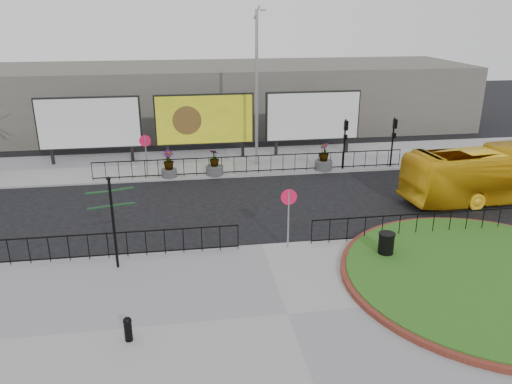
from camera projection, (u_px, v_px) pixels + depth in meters
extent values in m
plane|color=black|center=(262.00, 247.00, 20.36)|extent=(90.00, 90.00, 0.00)
cube|color=gray|center=(287.00, 315.00, 15.70)|extent=(30.00, 10.00, 0.12)
cube|color=gray|center=(231.00, 162.00, 31.47)|extent=(44.00, 6.00, 0.12)
cylinder|color=maroon|center=(489.00, 277.00, 17.64)|extent=(10.40, 10.40, 0.18)
cylinder|color=#264B14|center=(489.00, 277.00, 17.64)|extent=(10.00, 10.00, 0.22)
cylinder|color=gray|center=(146.00, 157.00, 27.90)|extent=(0.07, 0.07, 2.40)
cylinder|color=red|center=(145.00, 141.00, 27.58)|extent=(0.64, 0.03, 0.64)
cylinder|color=white|center=(145.00, 141.00, 27.59)|extent=(0.50, 0.03, 0.50)
cylinder|color=gray|center=(288.00, 220.00, 19.67)|extent=(0.07, 0.07, 2.40)
cylinder|color=red|center=(289.00, 197.00, 19.34)|extent=(0.64, 0.03, 0.64)
cylinder|color=white|center=(289.00, 197.00, 19.36)|extent=(0.50, 0.03, 0.50)
cube|color=black|center=(53.00, 156.00, 30.64)|extent=(0.18, 0.18, 1.00)
cube|color=black|center=(132.00, 153.00, 31.33)|extent=(0.18, 0.18, 1.00)
cube|color=black|center=(89.00, 123.00, 30.29)|extent=(6.20, 0.25, 3.20)
cube|color=silver|center=(89.00, 123.00, 30.15)|extent=(6.00, 0.06, 3.00)
cube|color=black|center=(168.00, 152.00, 31.64)|extent=(0.18, 0.18, 1.00)
cube|color=black|center=(243.00, 149.00, 32.33)|extent=(0.18, 0.18, 1.00)
cube|color=black|center=(205.00, 119.00, 31.29)|extent=(6.20, 0.25, 3.20)
cube|color=yellow|center=(205.00, 120.00, 31.15)|extent=(6.00, 0.06, 3.00)
cube|color=black|center=(276.00, 147.00, 32.64)|extent=(0.18, 0.18, 1.00)
cube|color=black|center=(346.00, 144.00, 33.33)|extent=(0.18, 0.18, 1.00)
cube|color=black|center=(313.00, 116.00, 32.30)|extent=(6.20, 0.25, 3.20)
cube|color=silver|center=(313.00, 116.00, 32.15)|extent=(6.00, 0.06, 3.00)
cylinder|color=gray|center=(257.00, 91.00, 29.18)|extent=(0.18, 0.18, 9.00)
cylinder|color=gray|center=(257.00, 12.00, 27.68)|extent=(0.43, 0.10, 0.77)
cube|color=gray|center=(263.00, 10.00, 27.69)|extent=(0.35, 0.15, 0.12)
cylinder|color=black|center=(344.00, 144.00, 29.44)|extent=(0.10, 0.10, 3.00)
cube|color=black|center=(346.00, 126.00, 28.94)|extent=(0.22, 0.18, 0.55)
cube|color=black|center=(345.00, 137.00, 29.18)|extent=(0.20, 0.16, 0.30)
cylinder|color=black|center=(392.00, 142.00, 29.87)|extent=(0.10, 0.10, 3.00)
cube|color=black|center=(395.00, 124.00, 29.36)|extent=(0.22, 0.18, 0.55)
cube|color=black|center=(394.00, 135.00, 29.61)|extent=(0.20, 0.16, 0.30)
cube|color=#5A574F|center=(217.00, 97.00, 39.90)|extent=(40.00, 10.00, 5.00)
cylinder|color=black|center=(114.00, 225.00, 17.95)|extent=(0.10, 0.10, 3.41)
sphere|color=black|center=(109.00, 179.00, 17.34)|extent=(0.15, 0.15, 0.15)
cube|color=black|center=(97.00, 192.00, 17.37)|extent=(0.81, 0.29, 0.03)
cube|color=black|center=(122.00, 189.00, 17.68)|extent=(0.81, 0.40, 0.03)
cube|color=black|center=(99.00, 207.00, 17.52)|extent=(0.81, 0.36, 0.03)
cube|color=black|center=(124.00, 204.00, 17.82)|extent=(0.81, 0.29, 0.03)
cylinder|color=black|center=(128.00, 331.00, 14.32)|extent=(0.23, 0.23, 0.63)
sphere|color=black|center=(127.00, 321.00, 14.21)|extent=(0.25, 0.25, 0.25)
cylinder|color=black|center=(386.00, 246.00, 19.03)|extent=(0.59, 0.59, 0.98)
cylinder|color=black|center=(387.00, 234.00, 18.85)|extent=(0.63, 0.63, 0.07)
imported|color=gold|center=(499.00, 173.00, 24.98)|extent=(10.16, 3.30, 2.78)
cylinder|color=#4C4C4F|center=(169.00, 173.00, 28.41)|extent=(0.87, 0.87, 0.45)
imported|color=#264B14|center=(169.00, 160.00, 28.15)|extent=(0.81, 0.81, 1.09)
cylinder|color=#4C4C4F|center=(215.00, 170.00, 28.77)|extent=(0.99, 0.99, 0.52)
imported|color=#264B14|center=(214.00, 158.00, 28.51)|extent=(0.76, 0.76, 0.98)
cylinder|color=#4C4C4F|center=(323.00, 165.00, 29.69)|extent=(1.04, 1.04, 0.54)
imported|color=#264B14|center=(324.00, 152.00, 29.41)|extent=(0.71, 0.71, 1.09)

